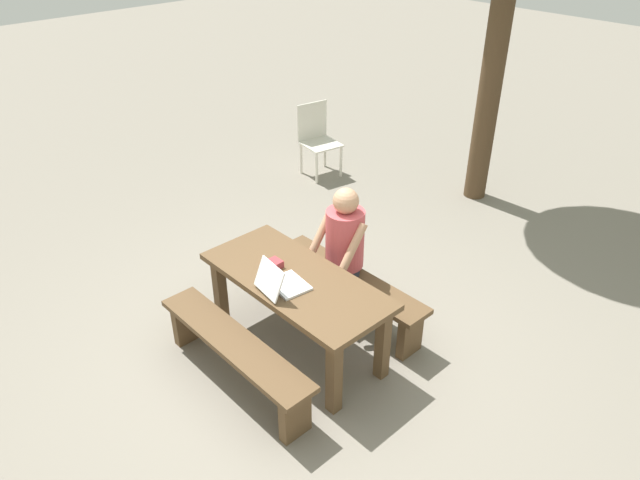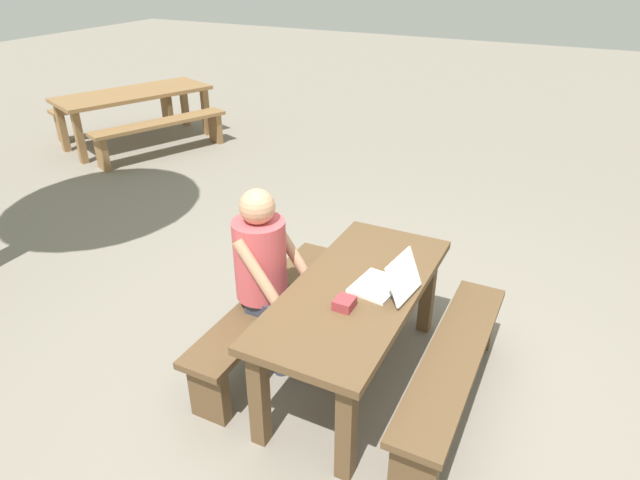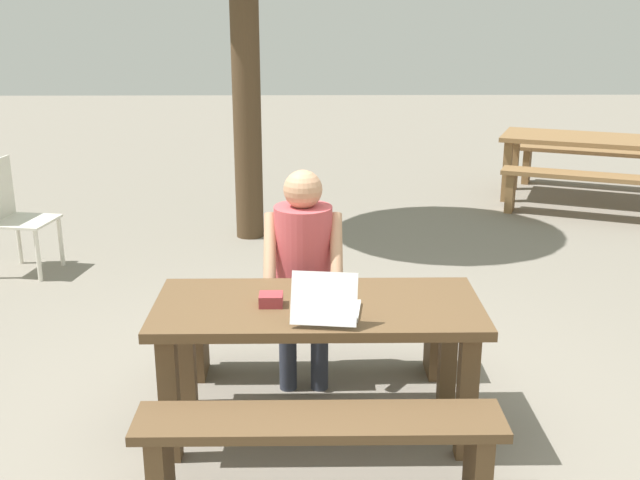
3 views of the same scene
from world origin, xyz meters
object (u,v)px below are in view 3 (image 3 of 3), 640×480
picnic_table_mid (599,147)px  person_seated (303,260)px  picnic_table_front (318,325)px  laptop (326,305)px  plastic_chair (14,214)px  small_pouch (271,300)px

picnic_table_mid → person_seated: bearing=-106.0°
picnic_table_front → laptop: laptop is taller
person_seated → plastic_chair: person_seated is taller
laptop → plastic_chair: (-2.47, 2.66, -0.27)m
laptop → small_pouch: bearing=-22.5°
laptop → person_seated: bearing=-74.2°
small_pouch → picnic_table_mid: 5.79m
person_seated → plastic_chair: (-2.36, 1.89, -0.24)m
laptop → small_pouch: size_ratio=3.29×
person_seated → picnic_table_mid: person_seated is taller
person_seated → picnic_table_front: bearing=-82.7°
laptop → plastic_chair: 3.64m
plastic_chair → picnic_table_mid: size_ratio=0.42×
person_seated → picnic_table_mid: bearing=52.0°
small_pouch → plastic_chair: size_ratio=0.12×
small_pouch → laptop: bearing=-29.8°
small_pouch → person_seated: 0.64m
laptop → picnic_table_mid: (3.09, 4.87, -0.14)m
picnic_table_front → picnic_table_mid: bearing=56.3°
picnic_table_front → small_pouch: bearing=-174.0°
small_pouch → picnic_table_front: bearing=6.0°
plastic_chair → picnic_table_mid: plastic_chair is taller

